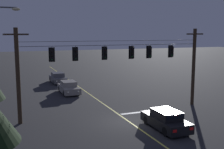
{
  "coord_description": "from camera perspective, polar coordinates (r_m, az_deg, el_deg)",
  "views": [
    {
      "loc": [
        -8.91,
        -19.08,
        6.85
      ],
      "look_at": [
        0.0,
        3.67,
        3.21
      ],
      "focal_mm": 45.03,
      "sensor_mm": 36.0,
      "label": 1
    }
  ],
  "objects": [
    {
      "name": "ground_plane",
      "position": [
        22.15,
        3.51,
        -9.56
      ],
      "size": [
        180.0,
        180.0,
        0.0
      ],
      "primitive_type": "plane",
      "color": "#28282B"
    },
    {
      "name": "lane_centre_stripe",
      "position": [
        29.94,
        -3.5,
        -4.76
      ],
      "size": [
        0.14,
        60.0,
        0.01
      ],
      "primitive_type": "cube",
      "color": "#D1C64C",
      "rests_on": "ground"
    },
    {
      "name": "stop_bar_paint",
      "position": [
        24.72,
        5.51,
        -7.64
      ],
      "size": [
        3.4,
        0.36,
        0.01
      ],
      "primitive_type": "cube",
      "color": "silver",
      "rests_on": "ground"
    },
    {
      "name": "signal_span_assembly",
      "position": [
        23.71,
        0.88,
        1.0
      ],
      "size": [
        17.62,
        0.32,
        7.23
      ],
      "color": "#38281C",
      "rests_on": "ground"
    },
    {
      "name": "traffic_light_leftmost",
      "position": [
        22.09,
        -12.07,
        3.95
      ],
      "size": [
        0.48,
        0.41,
        1.22
      ],
      "color": "black"
    },
    {
      "name": "traffic_light_left_inner",
      "position": [
        22.46,
        -7.38,
        4.14
      ],
      "size": [
        0.48,
        0.41,
        1.22
      ],
      "color": "black"
    },
    {
      "name": "traffic_light_centre",
      "position": [
        23.18,
        -1.41,
        4.34
      ],
      "size": [
        0.48,
        0.41,
        1.22
      ],
      "color": "black"
    },
    {
      "name": "traffic_light_right_inner",
      "position": [
        24.13,
        4.09,
        4.48
      ],
      "size": [
        0.48,
        0.41,
        1.22
      ],
      "color": "black"
    },
    {
      "name": "traffic_light_rightmost",
      "position": [
        24.91,
        7.63,
        4.55
      ],
      "size": [
        0.48,
        0.41,
        1.22
      ],
      "color": "black"
    },
    {
      "name": "traffic_light_far_right",
      "position": [
        26.07,
        11.98,
        4.62
      ],
      "size": [
        0.48,
        0.41,
        1.22
      ],
      "color": "black"
    },
    {
      "name": "car_waiting_near_lane",
      "position": [
        20.76,
        10.82,
        -9.06
      ],
      "size": [
        1.8,
        4.33,
        1.39
      ],
      "color": "black",
      "rests_on": "ground"
    },
    {
      "name": "car_oncoming_lead",
      "position": [
        32.45,
        -8.77,
        -2.64
      ],
      "size": [
        1.8,
        4.42,
        1.39
      ],
      "color": "gray",
      "rests_on": "ground"
    },
    {
      "name": "car_oncoming_trailing",
      "position": [
        39.54,
        -10.92,
        -0.7
      ],
      "size": [
        1.8,
        4.42,
        1.39
      ],
      "color": "#4C4C51",
      "rests_on": "ground"
    }
  ]
}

